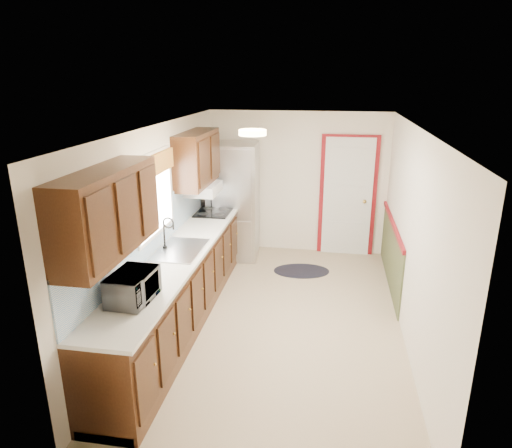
% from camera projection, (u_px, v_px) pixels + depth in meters
% --- Properties ---
extents(room_shell, '(3.20, 5.20, 2.52)m').
position_uv_depth(room_shell, '(281.00, 230.00, 5.41)').
color(room_shell, tan).
rests_on(room_shell, ground).
extents(kitchen_run, '(0.63, 4.00, 2.20)m').
position_uv_depth(kitchen_run, '(175.00, 263.00, 5.46)').
color(kitchen_run, '#341A0C').
rests_on(kitchen_run, ground).
extents(back_wall_trim, '(1.12, 2.30, 2.08)m').
position_uv_depth(back_wall_trim, '(356.00, 208.00, 7.43)').
color(back_wall_trim, maroon).
rests_on(back_wall_trim, ground).
extents(ceiling_fixture, '(0.30, 0.30, 0.06)m').
position_uv_depth(ceiling_fixture, '(253.00, 133.00, 4.91)').
color(ceiling_fixture, '#FFD88C').
rests_on(ceiling_fixture, room_shell).
extents(microwave, '(0.31, 0.52, 0.35)m').
position_uv_depth(microwave, '(133.00, 284.00, 4.21)').
color(microwave, white).
rests_on(microwave, kitchen_run).
extents(refrigerator, '(0.85, 0.82, 1.92)m').
position_uv_depth(refrigerator, '(233.00, 201.00, 7.57)').
color(refrigerator, '#B7B7BC').
rests_on(refrigerator, ground).
extents(rug, '(0.95, 0.68, 0.01)m').
position_uv_depth(rug, '(301.00, 271.00, 7.20)').
color(rug, black).
rests_on(rug, ground).
extents(cooktop, '(0.51, 0.61, 0.02)m').
position_uv_depth(cooktop, '(214.00, 212.00, 6.99)').
color(cooktop, black).
rests_on(cooktop, kitchen_run).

